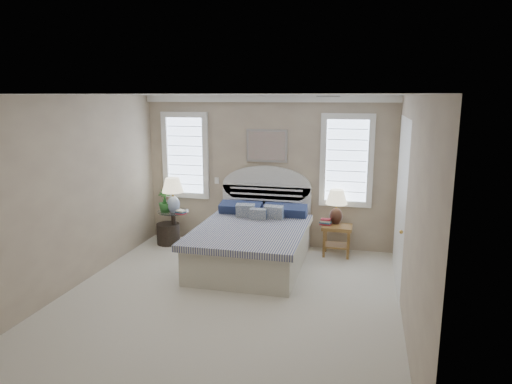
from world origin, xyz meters
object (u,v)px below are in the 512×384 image
object	(u,v)px
lamp_right	(336,203)
floor_pot	(168,234)
bed	(253,240)
nightstand_right	(337,234)
lamp_left	(173,191)
side_table_left	(174,224)

from	to	relation	value
lamp_right	floor_pot	bearing A→B (deg)	-175.76
bed	nightstand_right	size ratio (longest dim) A/B	4.29
nightstand_right	lamp_left	distance (m)	2.99
side_table_left	lamp_right	size ratio (longest dim) A/B	1.05
lamp_left	lamp_right	size ratio (longest dim) A/B	1.05
bed	floor_pot	world-z (taller)	bed
lamp_left	lamp_right	world-z (taller)	lamp_left
bed	side_table_left	xyz separation A→B (m)	(-1.65, 0.59, 0.00)
bed	floor_pot	distance (m)	1.88
nightstand_right	floor_pot	distance (m)	3.07
side_table_left	nightstand_right	size ratio (longest dim) A/B	1.19
nightstand_right	bed	bearing A→B (deg)	-151.97
bed	lamp_left	size ratio (longest dim) A/B	3.60
side_table_left	lamp_left	xyz separation A→B (m)	(0.03, -0.05, 0.63)
bed	lamp_left	distance (m)	1.82
nightstand_right	lamp_right	distance (m)	0.53
bed	lamp_right	size ratio (longest dim) A/B	3.79
lamp_right	nightstand_right	bearing A→B (deg)	-75.39
side_table_left	nightstand_right	world-z (taller)	side_table_left
bed	nightstand_right	xyz separation A→B (m)	(1.30, 0.69, 0.00)
bed	lamp_right	bearing A→B (deg)	33.05
nightstand_right	lamp_right	size ratio (longest dim) A/B	0.88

